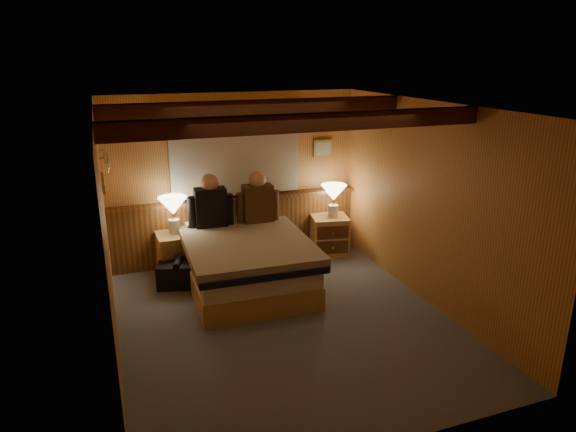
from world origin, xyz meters
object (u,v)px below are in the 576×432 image
person_left (211,205)px  duffel_bag (179,275)px  person_right (258,201)px  bed (247,262)px  nightstand_left (178,254)px  lamp_left (173,208)px  nightstand_right (329,235)px  lamp_right (334,195)px

person_left → duffel_bag: (-0.53, -0.35, -0.80)m
person_right → duffel_bag: 1.46m
bed → person_right: 0.96m
nightstand_left → lamp_left: (-0.02, 0.05, 0.65)m
nightstand_right → lamp_right: size_ratio=1.23×
lamp_left → bed: bearing=-44.5°
bed → person_right: bearing=63.3°
bed → lamp_right: 1.78m
lamp_right → duffel_bag: (-2.36, -0.38, -0.76)m
person_right → duffel_bag: bearing=-161.6°
nightstand_right → lamp_left: 2.37m
lamp_left → person_right: person_right is taller
lamp_left → lamp_right: lamp_left is taller
nightstand_left → person_left: 0.82m
bed → nightstand_left: 1.06m
bed → duffel_bag: size_ratio=3.37×
lamp_left → person_left: bearing=-12.2°
bed → person_right: person_right is taller
nightstand_right → person_right: person_right is taller
lamp_left → person_right: 1.15m
lamp_left → duffel_bag: 0.89m
nightstand_right → nightstand_left: bearing=-167.9°
nightstand_right → lamp_left: lamp_left is taller
person_right → duffel_bag: size_ratio=1.23×
nightstand_right → person_left: size_ratio=0.82×
nightstand_right → person_left: bearing=-166.0°
duffel_bag → person_left: bearing=49.8°
nightstand_left → lamp_right: bearing=-2.5°
duffel_bag → lamp_left: bearing=100.9°
person_left → person_right: size_ratio=1.02×
lamp_right → person_right: (-1.18, -0.05, 0.03)m
nightstand_left → person_right: bearing=-5.9°
bed → lamp_right: size_ratio=4.05×
nightstand_right → person_left: 1.92m
lamp_right → lamp_left: bearing=178.2°
nightstand_left → lamp_right: size_ratio=1.18×
nightstand_left → person_left: bearing=-9.1°
lamp_left → duffel_bag: (-0.04, -0.45, -0.77)m
bed → person_left: 0.96m
person_left → person_right: (0.66, -0.02, -0.01)m
lamp_left → person_left: size_ratio=0.68×
nightstand_left → bed: bearing=-45.4°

